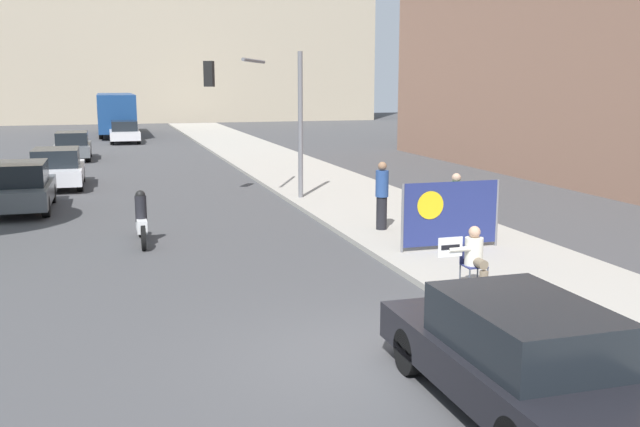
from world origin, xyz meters
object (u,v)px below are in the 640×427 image
(seated_protester, at_px, (475,256))
(city_bus_on_road, at_px, (116,112))
(traffic_light_pole, at_px, (262,98))
(jogger_on_sidewalk, at_px, (455,208))
(car_on_road_far_lane, at_px, (124,132))
(pedestrian_behind, at_px, (382,195))
(car_on_road_nearest, at_px, (21,187))
(car_on_road_midblock, at_px, (57,168))
(motorcycle_on_road, at_px, (141,221))
(car_on_road_distant, at_px, (73,146))
(protest_banner, at_px, (450,213))
(parked_car_curbside, at_px, (517,356))

(seated_protester, distance_m, city_bus_on_road, 45.04)
(seated_protester, relative_size, traffic_light_pole, 0.25)
(jogger_on_sidewalk, distance_m, car_on_road_far_lane, 34.67)
(pedestrian_behind, distance_m, car_on_road_nearest, 11.40)
(traffic_light_pole, distance_m, city_bus_on_road, 32.99)
(city_bus_on_road, bearing_deg, car_on_road_midblock, -95.50)
(car_on_road_nearest, relative_size, motorcycle_on_road, 1.95)
(pedestrian_behind, bearing_deg, city_bus_on_road, -90.86)
(seated_protester, height_order, car_on_road_nearest, car_on_road_nearest)
(car_on_road_distant, xyz_separation_m, city_bus_on_road, (2.49, 17.22, 1.07))
(car_on_road_distant, relative_size, city_bus_on_road, 0.40)
(protest_banner, bearing_deg, city_bus_on_road, 99.18)
(seated_protester, distance_m, car_on_road_distant, 28.63)
(seated_protester, bearing_deg, jogger_on_sidewalk, 83.19)
(traffic_light_pole, relative_size, car_on_road_midblock, 1.11)
(car_on_road_midblock, bearing_deg, parked_car_curbside, -73.30)
(car_on_road_midblock, bearing_deg, car_on_road_nearest, -98.32)
(pedestrian_behind, xyz_separation_m, motorcycle_on_road, (-6.11, 0.67, -0.48))
(pedestrian_behind, distance_m, car_on_road_midblock, 14.38)
(protest_banner, bearing_deg, car_on_road_distant, 110.74)
(jogger_on_sidewalk, relative_size, protest_banner, 0.69)
(car_on_road_far_lane, height_order, city_bus_on_road, city_bus_on_road)
(seated_protester, xyz_separation_m, car_on_road_midblock, (-8.28, 17.17, -0.03))
(pedestrian_behind, distance_m, parked_car_curbside, 10.33)
(car_on_road_nearest, distance_m, car_on_road_far_lane, 25.82)
(jogger_on_sidewalk, distance_m, city_bus_on_road, 41.66)
(seated_protester, bearing_deg, pedestrian_behind, 101.09)
(jogger_on_sidewalk, relative_size, parked_car_curbside, 0.39)
(pedestrian_behind, distance_m, protest_banner, 2.65)
(car_on_road_midblock, bearing_deg, jogger_on_sidewalk, -54.24)
(car_on_road_distant, height_order, city_bus_on_road, city_bus_on_road)
(car_on_road_distant, distance_m, car_on_road_far_lane, 10.58)
(parked_car_curbside, bearing_deg, city_bus_on_road, 94.44)
(pedestrian_behind, height_order, city_bus_on_road, city_bus_on_road)
(jogger_on_sidewalk, bearing_deg, protest_banner, 34.57)
(pedestrian_behind, relative_size, protest_banner, 0.72)
(car_on_road_distant, relative_size, motorcycle_on_road, 1.99)
(seated_protester, bearing_deg, car_on_road_far_lane, 113.13)
(traffic_light_pole, xyz_separation_m, car_on_road_midblock, (-6.89, 5.17, -2.69))
(traffic_light_pole, bearing_deg, protest_banner, -74.36)
(pedestrian_behind, xyz_separation_m, traffic_light_pole, (-1.80, 6.29, 2.38))
(car_on_road_distant, height_order, car_on_road_far_lane, car_on_road_far_lane)
(traffic_light_pole, distance_m, car_on_road_far_lane, 26.07)
(traffic_light_pole, bearing_deg, parked_car_curbside, -91.50)
(traffic_light_pole, height_order, car_on_road_nearest, traffic_light_pole)
(seated_protester, height_order, traffic_light_pole, traffic_light_pole)
(protest_banner, relative_size, car_on_road_far_lane, 0.54)
(motorcycle_on_road, bearing_deg, jogger_on_sidewalk, -21.00)
(jogger_on_sidewalk, bearing_deg, parked_car_curbside, 50.35)
(seated_protester, xyz_separation_m, jogger_on_sidewalk, (1.47, 3.63, 0.23))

